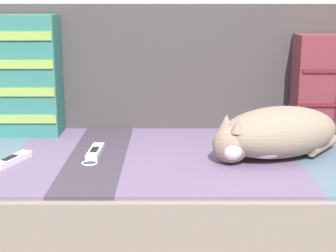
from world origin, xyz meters
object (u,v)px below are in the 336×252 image
Objects in this scene: throw_pillow_striped at (7,75)px; game_remote_far at (11,161)px; sleeping_cat at (275,134)px; couch at (182,200)px; game_remote_near at (96,152)px.

throw_pillow_striped is 2.08× the size of game_remote_far.
sleeping_cat reaches higher than game_remote_far.
couch is 0.38m from sleeping_cat.
sleeping_cat is 2.23× the size of game_remote_far.
game_remote_near and game_remote_far have the same top height.
game_remote_near is 0.25m from game_remote_far.
couch is 0.33m from game_remote_near.
game_remote_far is at bearing -160.35° from game_remote_near.
throw_pillow_striped is 2.14× the size of game_remote_near.
throw_pillow_striped is 0.93× the size of sleeping_cat.
sleeping_cat is (0.28, -0.07, 0.24)m from couch.
throw_pillow_striped reaches higher than sleeping_cat.
game_remote_near is at bearing -38.17° from throw_pillow_striped.
sleeping_cat is at bearing -18.08° from throw_pillow_striped.
throw_pillow_striped reaches higher than game_remote_near.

